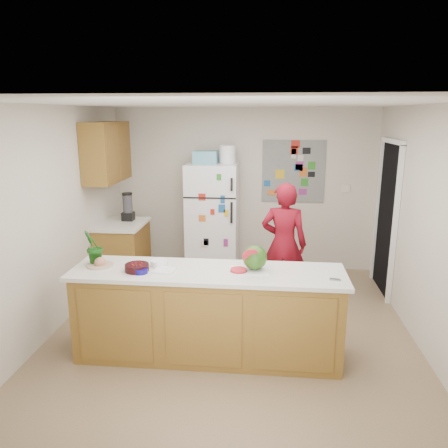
# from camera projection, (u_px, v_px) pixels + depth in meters

# --- Properties ---
(floor) EXTENTS (4.00, 4.50, 0.02)m
(floor) POSITION_uv_depth(u_px,v_px,m) (232.00, 333.00, 4.94)
(floor) COLOR brown
(floor) RESTS_ON ground
(wall_back) EXTENTS (4.00, 0.02, 2.50)m
(wall_back) POSITION_uv_depth(u_px,v_px,m) (244.00, 190.00, 6.82)
(wall_back) COLOR beige
(wall_back) RESTS_ON ground
(wall_left) EXTENTS (0.02, 4.50, 2.50)m
(wall_left) POSITION_uv_depth(u_px,v_px,m) (52.00, 221.00, 4.83)
(wall_left) COLOR beige
(wall_left) RESTS_ON ground
(wall_right) EXTENTS (0.02, 4.50, 2.50)m
(wall_right) POSITION_uv_depth(u_px,v_px,m) (429.00, 230.00, 4.44)
(wall_right) COLOR beige
(wall_right) RESTS_ON ground
(ceiling) EXTENTS (4.00, 4.50, 0.02)m
(ceiling) POSITION_uv_depth(u_px,v_px,m) (233.00, 103.00, 4.33)
(ceiling) COLOR white
(ceiling) RESTS_ON wall_back
(doorway) EXTENTS (0.03, 0.85, 2.04)m
(doorway) POSITION_uv_depth(u_px,v_px,m) (387.00, 219.00, 5.90)
(doorway) COLOR black
(doorway) RESTS_ON ground
(peninsula_base) EXTENTS (2.60, 0.62, 0.88)m
(peninsula_base) POSITION_uv_depth(u_px,v_px,m) (208.00, 315.00, 4.37)
(peninsula_base) COLOR brown
(peninsula_base) RESTS_ON floor
(peninsula_top) EXTENTS (2.68, 0.70, 0.04)m
(peninsula_top) POSITION_uv_depth(u_px,v_px,m) (207.00, 272.00, 4.26)
(peninsula_top) COLOR silver
(peninsula_top) RESTS_ON peninsula_base
(side_counter_base) EXTENTS (0.60, 0.80, 0.86)m
(side_counter_base) POSITION_uv_depth(u_px,v_px,m) (123.00, 254.00, 6.30)
(side_counter_base) COLOR brown
(side_counter_base) RESTS_ON floor
(side_counter_top) EXTENTS (0.64, 0.84, 0.04)m
(side_counter_top) POSITION_uv_depth(u_px,v_px,m) (121.00, 224.00, 6.19)
(side_counter_top) COLOR silver
(side_counter_top) RESTS_ON side_counter_base
(upper_cabinets) EXTENTS (0.35, 1.00, 0.80)m
(upper_cabinets) POSITION_uv_depth(u_px,v_px,m) (107.00, 152.00, 5.91)
(upper_cabinets) COLOR brown
(upper_cabinets) RESTS_ON wall_left
(refrigerator) EXTENTS (0.75, 0.70, 1.70)m
(refrigerator) POSITION_uv_depth(u_px,v_px,m) (213.00, 220.00, 6.59)
(refrigerator) COLOR silver
(refrigerator) RESTS_ON floor
(fridge_top_bin) EXTENTS (0.35, 0.28, 0.18)m
(fridge_top_bin) POSITION_uv_depth(u_px,v_px,m) (206.00, 157.00, 6.37)
(fridge_top_bin) COLOR #5999B2
(fridge_top_bin) RESTS_ON refrigerator
(photo_collage) EXTENTS (0.95, 0.01, 0.95)m
(photo_collage) POSITION_uv_depth(u_px,v_px,m) (293.00, 171.00, 6.65)
(photo_collage) COLOR slate
(photo_collage) RESTS_ON wall_back
(person) EXTENTS (0.63, 0.46, 1.59)m
(person) POSITION_uv_depth(u_px,v_px,m) (284.00, 244.00, 5.53)
(person) COLOR maroon
(person) RESTS_ON floor
(blender_appliance) EXTENTS (0.14, 0.14, 0.38)m
(blender_appliance) POSITION_uv_depth(u_px,v_px,m) (128.00, 207.00, 6.30)
(blender_appliance) COLOR black
(blender_appliance) RESTS_ON side_counter_top
(cutting_board) EXTENTS (0.40, 0.33, 0.01)m
(cutting_board) POSITION_uv_depth(u_px,v_px,m) (248.00, 270.00, 4.24)
(cutting_board) COLOR silver
(cutting_board) RESTS_ON peninsula_top
(watermelon) EXTENTS (0.24, 0.24, 0.24)m
(watermelon) POSITION_uv_depth(u_px,v_px,m) (255.00, 257.00, 4.22)
(watermelon) COLOR #1E6018
(watermelon) RESTS_ON cutting_board
(watermelon_slice) EXTENTS (0.16, 0.16, 0.02)m
(watermelon_slice) POSITION_uv_depth(u_px,v_px,m) (239.00, 270.00, 4.19)
(watermelon_slice) COLOR red
(watermelon_slice) RESTS_ON cutting_board
(cherry_bowl) EXTENTS (0.29, 0.29, 0.07)m
(cherry_bowl) POSITION_uv_depth(u_px,v_px,m) (137.00, 268.00, 4.23)
(cherry_bowl) COLOR black
(cherry_bowl) RESTS_ON peninsula_top
(white_bowl) EXTENTS (0.21, 0.21, 0.06)m
(white_bowl) POSITION_uv_depth(u_px,v_px,m) (159.00, 263.00, 4.37)
(white_bowl) COLOR white
(white_bowl) RESTS_ON peninsula_top
(cobalt_bowl) EXTENTS (0.18, 0.18, 0.05)m
(cobalt_bowl) POSITION_uv_depth(u_px,v_px,m) (141.00, 271.00, 4.17)
(cobalt_bowl) COLOR #0F0865
(cobalt_bowl) RESTS_ON peninsula_top
(plate) EXTENTS (0.27, 0.27, 0.02)m
(plate) POSITION_uv_depth(u_px,v_px,m) (100.00, 265.00, 4.38)
(plate) COLOR beige
(plate) RESTS_ON peninsula_top
(paper_towel) EXTENTS (0.22, 0.20, 0.02)m
(paper_towel) POSITION_uv_depth(u_px,v_px,m) (164.00, 271.00, 4.22)
(paper_towel) COLOR silver
(paper_towel) RESTS_ON peninsula_top
(keys) EXTENTS (0.10, 0.06, 0.01)m
(keys) POSITION_uv_depth(u_px,v_px,m) (335.00, 280.00, 4.00)
(keys) COLOR slate
(keys) RESTS_ON peninsula_top
(potted_plant) EXTENTS (0.20, 0.23, 0.37)m
(potted_plant) POSITION_uv_depth(u_px,v_px,m) (93.00, 247.00, 4.37)
(potted_plant) COLOR #0C4814
(potted_plant) RESTS_ON peninsula_top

